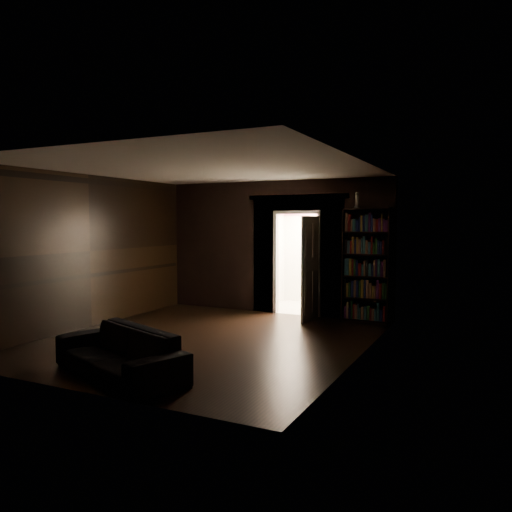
{
  "coord_description": "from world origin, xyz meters",
  "views": [
    {
      "loc": [
        4.25,
        -6.89,
        1.95
      ],
      "look_at": [
        0.46,
        0.9,
        1.34
      ],
      "focal_mm": 35.0,
      "sensor_mm": 36.0,
      "label": 1
    }
  ],
  "objects": [
    {
      "name": "refrigerator",
      "position": [
        1.1,
        4.11,
        0.82
      ],
      "size": [
        0.83,
        0.78,
        1.65
      ],
      "primitive_type": "cube",
      "rotation": [
        0.0,
        0.0,
        -0.15
      ],
      "color": "white",
      "rests_on": "ground"
    },
    {
      "name": "bookshelf",
      "position": [
        2.0,
        2.55,
        1.1
      ],
      "size": [
        0.96,
        0.61,
        2.2
      ],
      "primitive_type": "cube",
      "rotation": [
        0.0,
        0.0,
        0.36
      ],
      "color": "black",
      "rests_on": "ground"
    },
    {
      "name": "kitchen_alcove",
      "position": [
        0.5,
        3.87,
        1.21
      ],
      "size": [
        2.2,
        1.8,
        2.6
      ],
      "color": "#B6B09F",
      "rests_on": "ground"
    },
    {
      "name": "ground",
      "position": [
        0.0,
        0.0,
        0.0
      ],
      "size": [
        5.5,
        5.5,
        0.0
      ],
      "primitive_type": "plane",
      "color": "black",
      "rests_on": "ground"
    },
    {
      "name": "door",
      "position": [
        0.96,
        2.31,
        1.02
      ],
      "size": [
        0.08,
        0.85,
        2.05
      ],
      "primitive_type": "cube",
      "rotation": [
        0.0,
        0.0,
        1.54
      ],
      "color": "silver",
      "rests_on": "ground"
    },
    {
      "name": "figurine",
      "position": [
        1.81,
        2.52,
        2.35
      ],
      "size": [
        0.12,
        0.12,
        0.3
      ],
      "primitive_type": "cube",
      "rotation": [
        0.0,
        0.0,
        0.27
      ],
      "color": "white",
      "rests_on": "bookshelf"
    },
    {
      "name": "bottles",
      "position": [
        1.09,
        4.01,
        1.78
      ],
      "size": [
        0.65,
        0.3,
        0.27
      ],
      "primitive_type": "cube",
      "rotation": [
        0.0,
        0.0,
        -0.34
      ],
      "color": "black",
      "rests_on": "refrigerator"
    },
    {
      "name": "room_walls",
      "position": [
        -0.01,
        1.07,
        1.68
      ],
      "size": [
        5.02,
        5.61,
        2.84
      ],
      "color": "black",
      "rests_on": "ground"
    },
    {
      "name": "sofa",
      "position": [
        0.01,
        -2.1,
        0.39
      ],
      "size": [
        2.23,
        1.55,
        0.79
      ],
      "primitive_type": "imported",
      "rotation": [
        0.0,
        0.0,
        -0.36
      ],
      "color": "black",
      "rests_on": "ground"
    }
  ]
}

